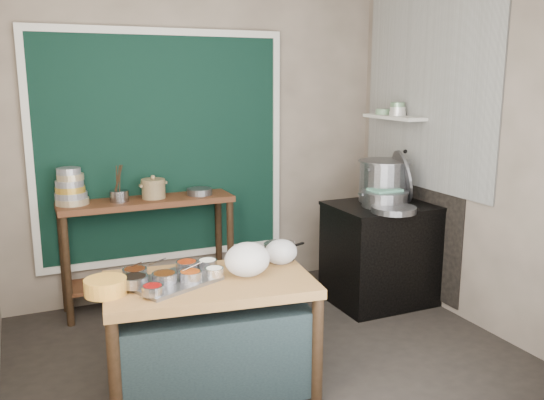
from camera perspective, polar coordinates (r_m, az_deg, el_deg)
name	(u,v)px	position (r m, az deg, el deg)	size (l,w,h in m)	color
floor	(267,357)	(4.28, -0.47, -15.28)	(3.50, 3.00, 0.02)	black
back_wall	(200,140)	(5.25, -7.15, 5.91)	(3.50, 0.02, 2.80)	gray
right_wall	(471,149)	(4.81, 19.14, 4.79)	(0.02, 3.00, 2.80)	gray
curtain_panel	(163,148)	(5.12, -10.77, 5.08)	(2.10, 0.02, 1.90)	black
curtain_frame	(163,148)	(5.11, -10.74, 5.07)	(2.22, 0.03, 2.02)	beige
tile_panel	(427,90)	(5.18, 15.09, 10.51)	(0.02, 1.70, 1.70)	#B2B2AA
soot_patch	(413,217)	(5.41, 13.80, -1.69)	(0.01, 1.30, 1.30)	black
wall_shelf	(394,117)	(5.37, 12.03, 8.03)	(0.22, 0.70, 0.03)	beige
prep_table	(211,337)	(3.69, -6.10, -13.35)	(1.25, 0.72, 0.75)	#9A6638
back_counter	(149,253)	(5.08, -12.07, -5.14)	(1.45, 0.40, 0.95)	#522A17
stove_block	(382,255)	(5.18, 10.89, -5.33)	(0.90, 0.68, 0.85)	black
stove_top	(385,206)	(5.07, 11.09, -0.58)	(0.92, 0.69, 0.03)	black
condiment_tray	(173,281)	(3.52, -9.80, -7.95)	(0.51, 0.36, 0.02)	gray
condiment_bowls	(168,275)	(3.51, -10.24, -7.33)	(0.62, 0.45, 0.06)	gray
yellow_basin	(106,287)	(3.42, -16.17, -8.23)	(0.24, 0.24, 0.09)	orange
saucepan	(279,252)	(3.87, 0.75, -5.15)	(0.22, 0.22, 0.12)	gray
plastic_bag_a	(247,259)	(3.56, -2.46, -5.90)	(0.29, 0.24, 0.21)	white
plastic_bag_b	(281,252)	(3.79, 0.89, -5.16)	(0.22, 0.19, 0.17)	white
bowl_stack	(70,188)	(4.89, -19.34, 1.09)	(0.27, 0.27, 0.30)	tan
utensil_cup	(119,196)	(4.90, -14.90, 0.39)	(0.16, 0.16, 0.09)	gray
ceramic_crock	(153,190)	(4.97, -11.66, 1.00)	(0.21, 0.21, 0.14)	olive
wide_bowl	(200,192)	(5.05, -7.19, 0.83)	(0.22, 0.22, 0.06)	gray
stock_pot	(384,181)	(5.15, 11.04, 1.86)	(0.47, 0.47, 0.36)	gray
pot_lid	(402,176)	(5.14, 12.77, 2.29)	(0.47, 0.47, 0.02)	gray
steamer	(384,199)	(4.96, 11.08, 0.13)	(0.41, 0.41, 0.13)	gray
green_cloth	(385,190)	(4.95, 11.12, 0.99)	(0.25, 0.19, 0.02)	#5CA37A
shallow_pan	(394,209)	(4.77, 11.96, -0.92)	(0.37, 0.37, 0.05)	gray
shelf_bowl_stack	(397,109)	(5.34, 12.25, 8.76)	(0.15, 0.15, 0.12)	silver
shelf_bowl_green	(383,112)	(5.51, 10.95, 8.58)	(0.14, 0.14, 0.05)	gray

